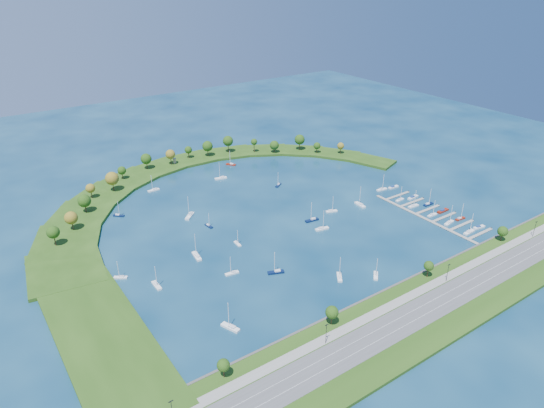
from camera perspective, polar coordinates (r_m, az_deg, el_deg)
ground at (r=319.05m, az=-0.23°, el=-1.19°), size 700.00×700.00×0.00m
south_shoreline at (r=243.04m, az=16.74°, el=-11.94°), size 420.00×43.10×11.60m
breakwater at (r=337.68m, az=-11.46°, el=0.05°), size 286.74×247.64×2.00m
breakwater_trees at (r=378.92m, az=-10.08°, el=4.68°), size 242.39×91.78×14.61m
harbor_tower at (r=403.73m, az=-11.30°, el=4.97°), size 2.60×2.60×4.31m
dock_system at (r=333.76m, az=18.08°, el=-1.22°), size 24.28×82.00×1.60m
moored_boat_0 at (r=263.20m, az=12.02°, el=-8.10°), size 7.01×6.89×11.29m
moored_boat_1 at (r=335.16m, az=10.25°, el=-0.05°), size 3.56×9.55×13.72m
moored_boat_2 at (r=301.87m, az=5.84°, el=-2.84°), size 9.02×3.95×12.82m
moored_boat_3 at (r=323.95m, az=6.95°, el=-0.78°), size 7.95×4.51×11.27m
moored_boat_4 at (r=319.81m, az=-9.58°, el=-1.32°), size 9.29×9.00×14.86m
moored_boat_5 at (r=306.28m, az=-7.39°, el=-2.49°), size 2.69×6.83×9.77m
moored_boat_6 at (r=260.19m, az=-4.69°, el=-7.99°), size 7.66×3.12×10.94m
moored_boat_7 at (r=331.35m, az=-17.47°, el=-1.24°), size 6.61×6.50×10.65m
moored_boat_8 at (r=268.04m, az=-17.25°, el=-8.11°), size 6.94×5.57×10.35m
moored_boat_9 at (r=311.35m, az=4.69°, el=-1.83°), size 9.28×3.45×13.33m
moored_boat_10 at (r=361.89m, az=-13.65°, el=1.63°), size 8.47×2.56×12.36m
moored_boat_11 at (r=373.74m, az=-5.99°, el=3.07°), size 9.54×4.20×13.56m
moored_boat_12 at (r=359.97m, az=0.74°, el=2.27°), size 7.29×5.77×10.83m
moored_boat_13 at (r=260.06m, az=0.47°, el=-7.89°), size 9.06×5.53×12.89m
moored_boat_14 at (r=399.55m, az=-4.80°, el=4.67°), size 6.87×7.99×12.18m
moored_boat_15 at (r=257.06m, az=-13.32°, el=-9.16°), size 2.42×8.53×12.53m
moored_boat_16 at (r=276.25m, az=-8.78°, el=-5.99°), size 4.01×10.07×14.40m
moored_boat_17 at (r=225.79m, az=-4.86°, el=-14.09°), size 5.85×9.67×13.76m
moored_boat_18 at (r=285.78m, az=-4.05°, el=-4.57°), size 2.21×6.62×9.59m
moored_boat_19 at (r=258.71m, az=7.87°, el=-8.38°), size 6.79×8.04×12.18m
docked_boat_0 at (r=319.91m, az=22.02°, el=-3.01°), size 9.04×3.13×13.06m
docked_boat_1 at (r=328.33m, az=23.00°, el=-2.50°), size 8.50×3.45×1.68m
docked_boat_2 at (r=326.77m, az=19.97°, el=-2.02°), size 8.83×3.70×12.58m
docked_boat_3 at (r=334.54m, az=21.11°, el=-1.56°), size 7.69×2.63×11.12m
docked_boat_4 at (r=333.37m, az=18.20°, el=-1.17°), size 7.50×2.18×10.99m
docked_boat_5 at (r=341.12m, az=19.31°, el=-0.74°), size 9.54×2.94×1.93m
docked_boat_6 at (r=341.75m, az=16.17°, el=-0.19°), size 8.36×2.74×12.12m
docked_boat_7 at (r=347.31m, az=17.77°, el=0.02°), size 8.07×2.31×11.84m
docked_boat_8 at (r=348.53m, az=14.69°, el=0.53°), size 7.32×2.71×10.53m
docked_boat_9 at (r=354.59m, az=16.12°, el=0.77°), size 9.67×3.80×1.92m
docked_boat_10 at (r=361.60m, az=12.69°, el=1.72°), size 8.44×3.29×12.08m
docked_boat_11 at (r=367.46m, az=13.97°, el=1.93°), size 8.66×2.70×1.75m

